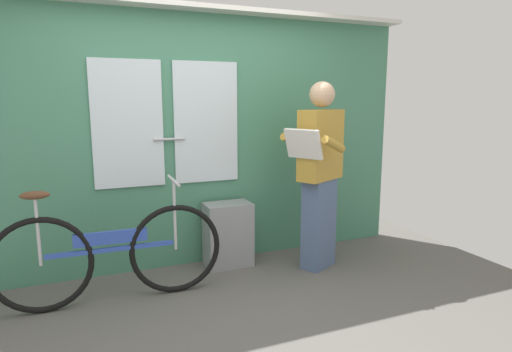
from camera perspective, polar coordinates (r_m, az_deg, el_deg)
name	(u,v)px	position (r m, az deg, el deg)	size (l,w,h in m)	color
ground_plane	(235,321)	(3.31, -2.76, -18.44)	(5.37, 4.02, 0.04)	#56544F
train_door_wall	(189,135)	(4.07, -8.81, 5.32)	(4.37, 0.28, 2.35)	#427F60
bicycle_near_door	(111,254)	(3.55, -18.50, -9.69)	(1.71, 0.44, 0.94)	black
passenger_reading_newspaper	(320,172)	(3.98, 8.33, 0.52)	(0.63, 0.58, 1.71)	slate
trash_bin_by_wall	(228,234)	(4.13, -3.70, -7.64)	(0.43, 0.28, 0.60)	gray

